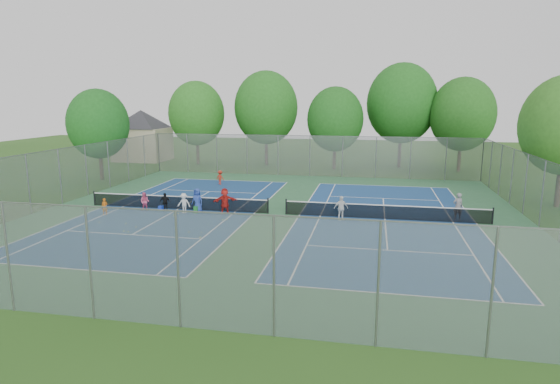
# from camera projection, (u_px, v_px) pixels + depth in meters

# --- Properties ---
(ground) EXTENTS (120.00, 120.00, 0.00)m
(ground) POSITION_uv_depth(u_px,v_px,m) (277.00, 214.00, 31.03)
(ground) COLOR #2A551A
(ground) RESTS_ON ground
(court_pad) EXTENTS (32.00, 32.00, 0.01)m
(court_pad) POSITION_uv_depth(u_px,v_px,m) (277.00, 214.00, 31.03)
(court_pad) COLOR #2F643E
(court_pad) RESTS_ON ground
(court_left) EXTENTS (10.97, 23.77, 0.01)m
(court_left) POSITION_uv_depth(u_px,v_px,m) (178.00, 209.00, 32.37)
(court_left) COLOR navy
(court_left) RESTS_ON court_pad
(court_right) EXTENTS (10.97, 23.77, 0.01)m
(court_right) POSITION_uv_depth(u_px,v_px,m) (385.00, 219.00, 29.68)
(court_right) COLOR navy
(court_right) RESTS_ON court_pad
(net_left) EXTENTS (12.87, 0.10, 0.91)m
(net_left) POSITION_uv_depth(u_px,v_px,m) (178.00, 203.00, 32.28)
(net_left) COLOR black
(net_left) RESTS_ON ground
(net_right) EXTENTS (12.87, 0.10, 0.91)m
(net_right) POSITION_uv_depth(u_px,v_px,m) (385.00, 212.00, 29.59)
(net_right) COLOR black
(net_right) RESTS_ON ground
(fence_north) EXTENTS (32.00, 0.10, 4.00)m
(fence_north) POSITION_uv_depth(u_px,v_px,m) (310.00, 156.00, 46.03)
(fence_north) COLOR gray
(fence_north) RESTS_ON ground
(fence_south) EXTENTS (32.00, 0.10, 4.00)m
(fence_south) POSITION_uv_depth(u_px,v_px,m) (178.00, 270.00, 15.25)
(fence_south) COLOR gray
(fence_south) RESTS_ON ground
(fence_west) EXTENTS (0.10, 32.00, 4.00)m
(fence_west) POSITION_uv_depth(u_px,v_px,m) (60.00, 177.00, 33.71)
(fence_west) COLOR gray
(fence_west) RESTS_ON ground
(fence_east) EXTENTS (0.10, 32.00, 4.00)m
(fence_east) POSITION_uv_depth(u_px,v_px,m) (542.00, 194.00, 27.56)
(fence_east) COLOR gray
(fence_east) RESTS_ON ground
(house) EXTENTS (11.03, 11.03, 7.30)m
(house) POSITION_uv_depth(u_px,v_px,m) (141.00, 126.00, 57.52)
(house) COLOR #B7A88C
(house) RESTS_ON ground
(tree_nw) EXTENTS (6.40, 6.40, 9.58)m
(tree_nw) POSITION_uv_depth(u_px,v_px,m) (196.00, 113.00, 53.73)
(tree_nw) COLOR #443326
(tree_nw) RESTS_ON ground
(tree_nl) EXTENTS (7.20, 7.20, 10.69)m
(tree_nl) POSITION_uv_depth(u_px,v_px,m) (266.00, 108.00, 53.03)
(tree_nl) COLOR #443326
(tree_nl) RESTS_ON ground
(tree_nc) EXTENTS (6.00, 6.00, 8.85)m
(tree_nc) POSITION_uv_depth(u_px,v_px,m) (335.00, 119.00, 49.79)
(tree_nc) COLOR #443326
(tree_nc) RESTS_ON ground
(tree_nr) EXTENTS (7.60, 7.60, 11.42)m
(tree_nr) POSITION_uv_depth(u_px,v_px,m) (402.00, 103.00, 51.01)
(tree_nr) COLOR #443326
(tree_nr) RESTS_ON ground
(tree_ne) EXTENTS (6.60, 6.60, 9.77)m
(tree_ne) POSITION_uv_depth(u_px,v_px,m) (462.00, 114.00, 48.15)
(tree_ne) COLOR #443326
(tree_ne) RESTS_ON ground
(tree_side_w) EXTENTS (5.60, 5.60, 8.47)m
(tree_side_w) POSITION_uv_depth(u_px,v_px,m) (98.00, 124.00, 43.27)
(tree_side_w) COLOR #443326
(tree_side_w) RESTS_ON ground
(ball_crate) EXTENTS (0.34, 0.34, 0.26)m
(ball_crate) POSITION_uv_depth(u_px,v_px,m) (161.00, 208.00, 32.27)
(ball_crate) COLOR #1839BA
(ball_crate) RESTS_ON ground
(ball_hopper) EXTENTS (0.28, 0.28, 0.48)m
(ball_hopper) POSITION_uv_depth(u_px,v_px,m) (196.00, 210.00, 31.22)
(ball_hopper) COLOR green
(ball_hopper) RESTS_ON ground
(student_a) EXTENTS (0.43, 0.31, 1.12)m
(student_a) POSITION_uv_depth(u_px,v_px,m) (105.00, 207.00, 30.70)
(student_a) COLOR #C55D12
(student_a) RESTS_ON ground
(student_b) EXTENTS (0.66, 0.53, 1.28)m
(student_b) POSITION_uv_depth(u_px,v_px,m) (145.00, 202.00, 31.81)
(student_b) COLOR #DF567F
(student_b) RESTS_ON ground
(student_c) EXTENTS (0.88, 0.52, 1.36)m
(student_c) POSITION_uv_depth(u_px,v_px,m) (184.00, 203.00, 31.12)
(student_c) COLOR silver
(student_c) RESTS_ON ground
(student_d) EXTENTS (0.75, 0.36, 1.25)m
(student_d) POSITION_uv_depth(u_px,v_px,m) (165.00, 202.00, 31.80)
(student_d) COLOR black
(student_d) RESTS_ON ground
(student_e) EXTENTS (0.90, 0.69, 1.65)m
(student_e) POSITION_uv_depth(u_px,v_px,m) (197.00, 200.00, 31.31)
(student_e) COLOR #284296
(student_e) RESTS_ON ground
(student_f) EXTENTS (1.64, 1.27, 1.73)m
(student_f) POSITION_uv_depth(u_px,v_px,m) (225.00, 201.00, 30.93)
(student_f) COLOR red
(student_f) RESTS_ON ground
(child_far_baseline) EXTENTS (0.94, 0.73, 1.27)m
(child_far_baseline) POSITION_uv_depth(u_px,v_px,m) (220.00, 178.00, 41.66)
(child_far_baseline) COLOR #A82918
(child_far_baseline) RESTS_ON ground
(instructor) EXTENTS (0.72, 0.57, 1.73)m
(instructor) POSITION_uv_depth(u_px,v_px,m) (458.00, 206.00, 29.40)
(instructor) COLOR gray
(instructor) RESTS_ON ground
(teen_court_b) EXTENTS (0.99, 0.70, 1.55)m
(teen_court_b) POSITION_uv_depth(u_px,v_px,m) (341.00, 208.00, 29.34)
(teen_court_b) COLOR white
(teen_court_b) RESTS_ON ground
(tennis_ball_0) EXTENTS (0.07, 0.07, 0.07)m
(tennis_ball_0) POSITION_uv_depth(u_px,v_px,m) (174.00, 215.00, 30.51)
(tennis_ball_0) COLOR yellow
(tennis_ball_0) RESTS_ON ground
(tennis_ball_1) EXTENTS (0.07, 0.07, 0.07)m
(tennis_ball_1) POSITION_uv_depth(u_px,v_px,m) (124.00, 231.00, 26.81)
(tennis_ball_1) COLOR #D2EC37
(tennis_ball_1) RESTS_ON ground
(tennis_ball_2) EXTENTS (0.07, 0.07, 0.07)m
(tennis_ball_2) POSITION_uv_depth(u_px,v_px,m) (178.00, 214.00, 30.98)
(tennis_ball_2) COLOR yellow
(tennis_ball_2) RESTS_ON ground
(tennis_ball_3) EXTENTS (0.07, 0.07, 0.07)m
(tennis_ball_3) POSITION_uv_depth(u_px,v_px,m) (189.00, 232.00, 26.65)
(tennis_ball_3) COLOR yellow
(tennis_ball_3) RESTS_ON ground
(tennis_ball_4) EXTENTS (0.07, 0.07, 0.07)m
(tennis_ball_4) POSITION_uv_depth(u_px,v_px,m) (99.00, 223.00, 28.73)
(tennis_ball_4) COLOR gold
(tennis_ball_4) RESTS_ON ground
(tennis_ball_5) EXTENTS (0.07, 0.07, 0.07)m
(tennis_ball_5) POSITION_uv_depth(u_px,v_px,m) (200.00, 238.00, 25.61)
(tennis_ball_5) COLOR #D1E234
(tennis_ball_5) RESTS_ON ground
(tennis_ball_6) EXTENTS (0.07, 0.07, 0.07)m
(tennis_ball_6) POSITION_uv_depth(u_px,v_px,m) (136.00, 227.00, 27.69)
(tennis_ball_6) COLOR gold
(tennis_ball_6) RESTS_ON ground
(tennis_ball_7) EXTENTS (0.07, 0.07, 0.07)m
(tennis_ball_7) POSITION_uv_depth(u_px,v_px,m) (126.00, 224.00, 28.41)
(tennis_ball_7) COLOR #DDF338
(tennis_ball_7) RESTS_ON ground
(tennis_ball_8) EXTENTS (0.07, 0.07, 0.07)m
(tennis_ball_8) POSITION_uv_depth(u_px,v_px,m) (223.00, 220.00, 29.33)
(tennis_ball_8) COLOR yellow
(tennis_ball_8) RESTS_ON ground
(tennis_ball_9) EXTENTS (0.07, 0.07, 0.07)m
(tennis_ball_9) POSITION_uv_depth(u_px,v_px,m) (201.00, 233.00, 26.54)
(tennis_ball_9) COLOR #CDED37
(tennis_ball_9) RESTS_ON ground
(tennis_ball_10) EXTENTS (0.07, 0.07, 0.07)m
(tennis_ball_10) POSITION_uv_depth(u_px,v_px,m) (128.00, 232.00, 26.71)
(tennis_ball_10) COLOR #E2EE37
(tennis_ball_10) RESTS_ON ground
(tennis_ball_11) EXTENTS (0.07, 0.07, 0.07)m
(tennis_ball_11) POSITION_uv_depth(u_px,v_px,m) (227.00, 220.00, 29.48)
(tennis_ball_11) COLOR #D4EA36
(tennis_ball_11) RESTS_ON ground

